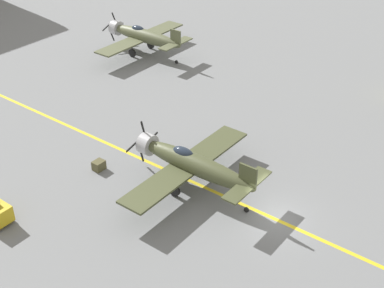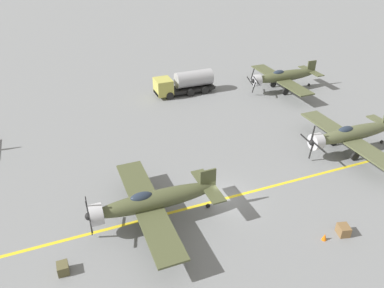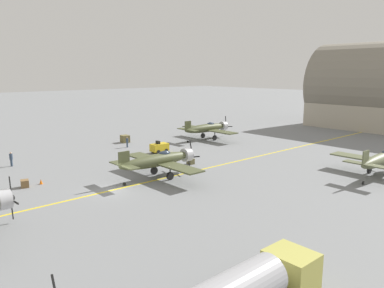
% 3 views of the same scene
% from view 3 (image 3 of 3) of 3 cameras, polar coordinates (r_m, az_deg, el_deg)
% --- Properties ---
extents(ground_plane, '(400.00, 400.00, 0.00)m').
position_cam_3_polar(ground_plane, '(38.80, -11.76, -6.84)').
color(ground_plane, slate).
extents(taxiway_stripe, '(0.30, 160.00, 0.01)m').
position_cam_3_polar(taxiway_stripe, '(38.80, -11.76, -6.84)').
color(taxiway_stripe, yellow).
rests_on(taxiway_stripe, ground).
extents(airplane_far_right, '(12.00, 9.98, 3.71)m').
position_cam_3_polar(airplane_far_right, '(47.28, 27.07, -2.10)').
color(airplane_far_right, '#5A5F41').
rests_on(airplane_far_right, ground).
extents(airplane_mid_center, '(12.00, 9.98, 3.77)m').
position_cam_3_polar(airplane_mid_center, '(41.86, -5.01, -2.48)').
color(airplane_mid_center, '#494E30').
rests_on(airplane_mid_center, ground).
extents(airplane_far_left, '(12.00, 9.98, 3.80)m').
position_cam_3_polar(airplane_far_left, '(65.44, 2.36, 2.43)').
color(airplane_far_left, '#464B2C').
rests_on(airplane_far_left, ground).
extents(tow_tractor, '(1.57, 2.60, 1.79)m').
position_cam_3_polar(tow_tractor, '(55.08, -4.99, -0.51)').
color(tow_tractor, gold).
rests_on(tow_tractor, ground).
extents(ground_crew_walking, '(0.36, 0.36, 1.67)m').
position_cam_3_polar(ground_crew_walking, '(59.56, -9.85, 0.35)').
color(ground_crew_walking, '#334256').
rests_on(ground_crew_walking, ground).
extents(ground_crew_inspecting, '(0.40, 0.40, 1.83)m').
position_cam_3_polar(ground_crew_inspecting, '(52.16, -25.85, -2.00)').
color(ground_crew_inspecting, '#334256').
rests_on(ground_crew_inspecting, ground).
extents(supply_crate_by_tanker, '(0.86, 0.72, 0.71)m').
position_cam_3_polar(supply_crate_by_tanker, '(48.22, -0.21, -2.66)').
color(supply_crate_by_tanker, brown).
rests_on(supply_crate_by_tanker, ground).
extents(supply_crate_mid_lane, '(1.08, 0.98, 0.77)m').
position_cam_3_polar(supply_crate_mid_lane, '(42.40, -24.13, -5.52)').
color(supply_crate_mid_lane, brown).
rests_on(supply_crate_mid_lane, ground).
extents(supply_crate_outboard, '(1.58, 1.37, 1.21)m').
position_cam_3_polar(supply_crate_outboard, '(63.94, -10.17, 0.79)').
color(supply_crate_outboard, brown).
rests_on(supply_crate_outboard, ground).
extents(traffic_cone, '(0.36, 0.36, 0.55)m').
position_cam_3_polar(traffic_cone, '(42.87, -22.02, -5.33)').
color(traffic_cone, orange).
rests_on(traffic_cone, ground).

